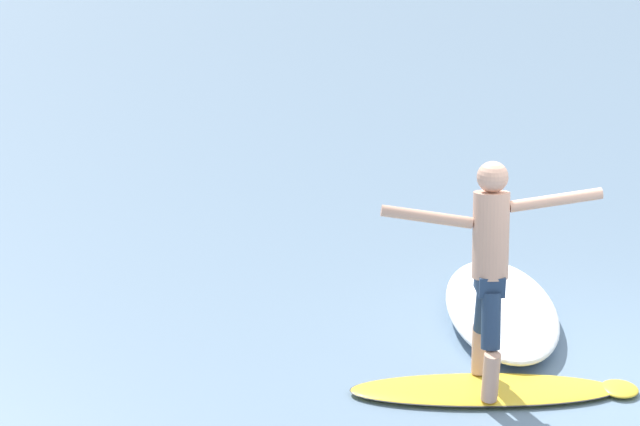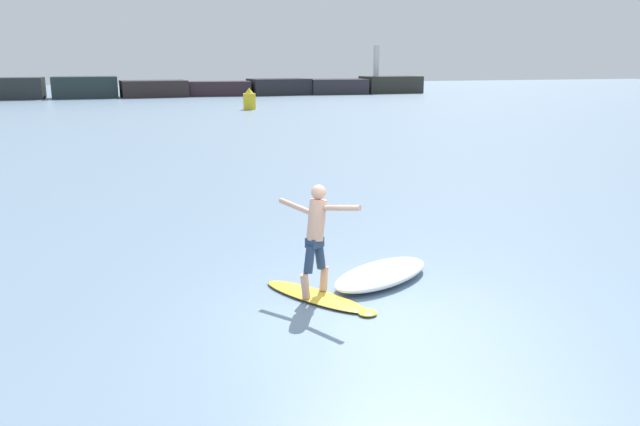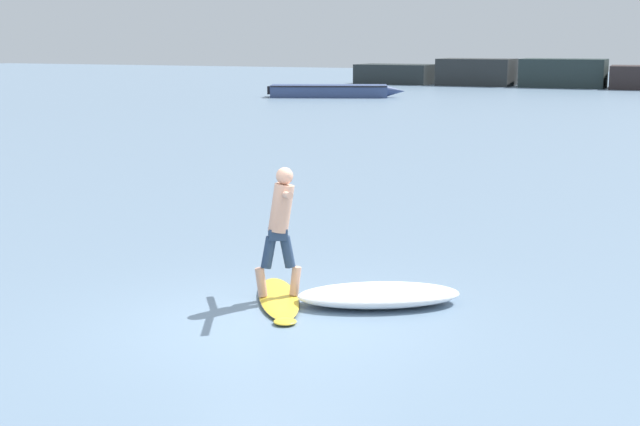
% 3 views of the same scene
% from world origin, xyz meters
% --- Properties ---
extents(ground_plane, '(200.00, 200.00, 0.00)m').
position_xyz_m(ground_plane, '(0.00, 0.00, 0.00)').
color(ground_plane, slate).
extents(surfboard, '(1.62, 2.20, 0.21)m').
position_xyz_m(surfboard, '(-0.40, 0.91, 0.04)').
color(surfboard, yellow).
rests_on(surfboard, ground).
extents(surfer, '(0.99, 1.47, 1.84)m').
position_xyz_m(surfer, '(-0.38, 0.97, 1.16)').
color(surfer, tan).
rests_on(surfer, surfboard).
extents(fishing_boat_near_jetty, '(8.56, 4.93, 0.79)m').
position_xyz_m(fishing_boat_near_jetty, '(-18.24, 43.20, 0.42)').
color(fishing_boat_near_jetty, '#374874').
rests_on(fishing_boat_near_jetty, ground).
extents(wave_foam_at_tail, '(2.48, 2.00, 0.28)m').
position_xyz_m(wave_foam_at_tail, '(0.95, 1.35, 0.14)').
color(wave_foam_at_tail, white).
rests_on(wave_foam_at_tail, ground).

